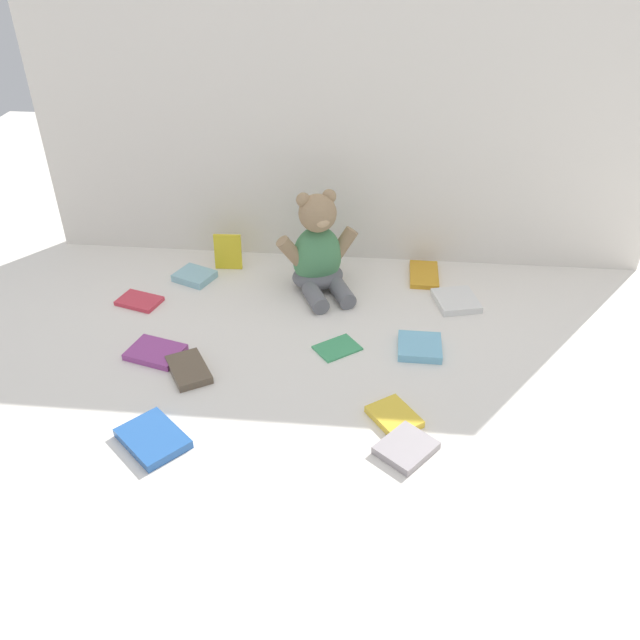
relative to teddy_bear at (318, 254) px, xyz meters
The scene contains 15 objects.
ground_plane 0.23m from the teddy_bear, 76.13° to the right, with size 3.20×3.20×0.00m, color silver.
backdrop_drape 0.33m from the teddy_bear, 74.92° to the left, with size 1.60×0.03×0.73m, color silver.
teddy_bear is the anchor object (origin of this frame).
book_case_0 0.30m from the teddy_bear, 15.99° to the left, with size 0.07×0.13×0.01m, color gold.
book_case_1 0.46m from the teddy_bear, 164.62° to the right, with size 0.07×0.10×0.01m, color #D23345.
book_case_2 0.37m from the teddy_bear, 44.88° to the right, with size 0.10×0.10×0.02m, color #71B9D9.
book_case_3 0.47m from the teddy_bear, 135.36° to the right, with size 0.09×0.12×0.01m, color #963E8B.
book_case_4 0.36m from the teddy_bear, ahead, with size 0.10×0.11×0.02m, color silver.
book_case_5 0.27m from the teddy_bear, 162.96° to the left, with size 0.07×0.01×0.10m, color yellow.
book_case_6 0.46m from the teddy_bear, 122.29° to the right, with size 0.07×0.12×0.02m, color brown.
book_case_7 0.61m from the teddy_bear, 68.93° to the right, with size 0.08×0.10×0.02m, color #9A9295.
book_case_8 0.29m from the teddy_bear, 75.37° to the right, with size 0.07×0.09×0.01m, color #3D9C62.
book_case_9 0.65m from the teddy_bear, 113.19° to the right, with size 0.10×0.13×0.02m, color #295BA6.
book_case_10 0.53m from the teddy_bear, 67.94° to the right, with size 0.08×0.10×0.01m, color yellow.
book_case_11 0.34m from the teddy_bear, behind, with size 0.08×0.09×0.02m, color #89BFCD.
Camera 1 is at (0.09, -1.24, 0.87)m, focal length 36.64 mm.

